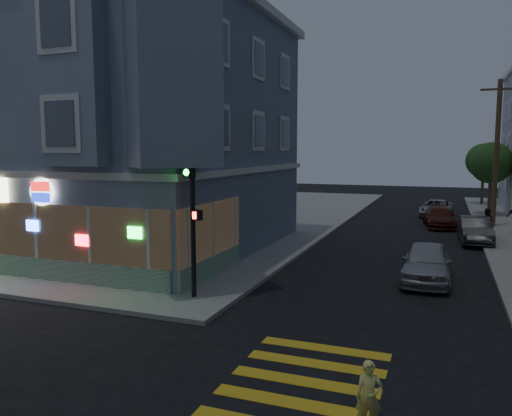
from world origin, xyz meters
The scene contains 13 objects.
ground centered at (0.00, 0.00, 0.00)m, with size 120.00×120.00×0.00m, color black.
sidewalk_nw centered at (-13.50, 23.00, 0.07)m, with size 33.00×42.00×0.15m, color gray.
corner_building centered at (-6.00, 10.98, 5.82)m, with size 14.60×14.60×11.40m.
utility_pole centered at (12.00, 24.00, 4.80)m, with size 2.20×0.30×9.00m.
street_tree_near centered at (12.20, 30.00, 3.94)m, with size 3.00×3.00×5.30m.
street_tree_far centered at (12.20, 38.00, 3.94)m, with size 3.00×3.00×5.30m.
running_child centered at (8.04, -1.66, 0.63)m, with size 0.46×0.30×1.27m, color #DFE274.
pedestrian_a centered at (11.30, 19.32, 0.96)m, with size 0.79×0.61×1.62m, color black.
parked_car_a centered at (8.60, 9.21, 0.73)m, with size 1.72×4.27×1.45m, color #A9ADB1.
parked_car_b centered at (10.70, 18.25, 0.70)m, with size 1.48×4.23×1.39m, color #343739.
parked_car_c centered at (8.86, 23.45, 0.63)m, with size 1.75×4.31×1.25m, color #501C12.
parked_car_d centered at (8.60, 28.65, 0.62)m, with size 2.06×4.47×1.24m, color #B0B5BC.
traffic_signal centered at (1.64, 3.87, 3.48)m, with size 0.63×0.55×4.92m.
Camera 1 is at (9.12, -10.05, 4.91)m, focal length 35.00 mm.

